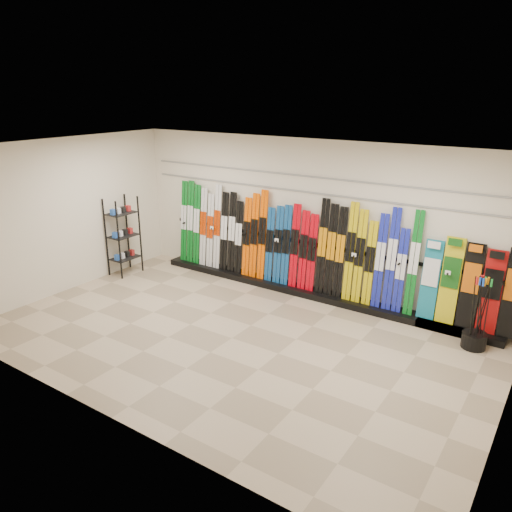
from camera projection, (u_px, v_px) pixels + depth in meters
The scene contains 12 objects.
floor at pixel (232, 338), 8.14m from camera, with size 8.00×8.00×0.00m, color gray.
back_wall at pixel (308, 218), 9.62m from camera, with size 8.00×8.00×0.00m, color beige.
left_wall at pixel (67, 216), 9.77m from camera, with size 5.00×5.00×0.00m, color beige.
ceiling at pixel (229, 152), 7.18m from camera, with size 8.00×8.00×0.00m, color silver.
ski_rack_base at pixel (310, 293), 9.79m from camera, with size 8.00×0.40×0.12m, color black.
skis at pixel (282, 242), 9.89m from camera, with size 5.37×0.20×1.84m.
snowboards at pixel (471, 286), 8.08m from camera, with size 1.59×0.23×1.46m.
accessory_rack at pixel (123, 236), 10.75m from camera, with size 0.40×0.60×1.69m, color black.
pole_bin at pixel (474, 340), 7.81m from camera, with size 0.38×0.38×0.25m, color black.
ski_poles at pixel (479, 313), 7.61m from camera, with size 0.26×0.27×1.18m.
slatwall_rail_0 at pixel (308, 192), 9.45m from camera, with size 7.60×0.02×0.03m, color gray.
slatwall_rail_1 at pixel (309, 176), 9.35m from camera, with size 7.60×0.02×0.03m, color gray.
Camera 1 is at (4.39, -5.82, 3.88)m, focal length 35.00 mm.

